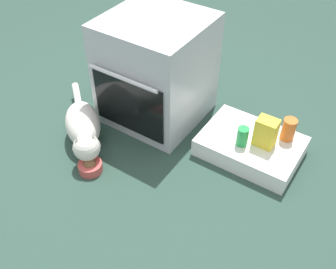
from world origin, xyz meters
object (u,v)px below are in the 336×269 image
at_px(pantry_cabinet, 250,146).
at_px(soda_can, 242,136).
at_px(food_bowl, 90,166).
at_px(snack_bag, 266,132).
at_px(oven, 156,70).
at_px(sauce_jar, 289,129).
at_px(cat, 83,128).

height_order(pantry_cabinet, soda_can, soda_can).
distance_m(food_bowl, snack_bag, 1.03).
xyz_separation_m(pantry_cabinet, food_bowl, (-0.71, -0.64, -0.02)).
relative_size(pantry_cabinet, food_bowl, 4.14).
height_order(oven, snack_bag, oven).
height_order(sauce_jar, soda_can, sauce_jar).
xyz_separation_m(oven, soda_can, (0.66, -0.09, -0.17)).
relative_size(oven, food_bowl, 4.87).
relative_size(sauce_jar, snack_bag, 0.78).
distance_m(pantry_cabinet, sauce_jar, 0.24).
height_order(food_bowl, soda_can, soda_can).
distance_m(oven, sauce_jar, 0.88).
xyz_separation_m(pantry_cabinet, cat, (-0.90, -0.48, 0.06)).
distance_m(sauce_jar, snack_bag, 0.16).
relative_size(pantry_cabinet, soda_can, 4.86).
relative_size(soda_can, snack_bag, 0.67).
relative_size(pantry_cabinet, snack_bag, 3.24).
bearing_deg(pantry_cabinet, oven, 178.94).
xyz_separation_m(oven, cat, (-0.21, -0.50, -0.22)).
distance_m(cat, snack_bag, 1.09).
bearing_deg(cat, snack_bag, 66.93).
distance_m(oven, pantry_cabinet, 0.75).
bearing_deg(soda_can, sauce_jar, 43.94).
bearing_deg(snack_bag, sauce_jar, 52.30).
height_order(pantry_cabinet, cat, cat).
bearing_deg(food_bowl, cat, 139.39).
distance_m(oven, food_bowl, 0.73).
relative_size(oven, pantry_cabinet, 1.18).
distance_m(pantry_cabinet, snack_bag, 0.17).
bearing_deg(soda_can, oven, 172.47).
height_order(sauce_jar, snack_bag, snack_bag).
bearing_deg(oven, cat, -112.49).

